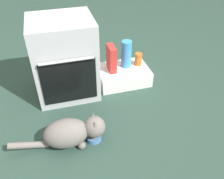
{
  "coord_description": "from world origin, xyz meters",
  "views": [
    {
      "loc": [
        -0.18,
        -1.68,
        1.58
      ],
      "look_at": [
        0.28,
        -0.02,
        0.25
      ],
      "focal_mm": 38.09,
      "sensor_mm": 36.0,
      "label": 1
    }
  ],
  "objects": [
    {
      "name": "water_bottle",
      "position": [
        0.57,
        0.46,
        0.31
      ],
      "size": [
        0.11,
        0.11,
        0.3
      ],
      "primitive_type": "cylinder",
      "color": "#388CD1",
      "rests_on": "pantry_cabinet"
    },
    {
      "name": "food_bowl",
      "position": [
        0.03,
        -0.34,
        0.03
      ],
      "size": [
        0.13,
        0.13,
        0.07
      ],
      "color": "#4C7AB7",
      "rests_on": "ground"
    },
    {
      "name": "oven",
      "position": [
        -0.08,
        0.39,
        0.4
      ],
      "size": [
        0.59,
        0.57,
        0.8
      ],
      "color": "#B7BABF",
      "rests_on": "ground"
    },
    {
      "name": "pantry_cabinet",
      "position": [
        0.53,
        0.41,
        0.08
      ],
      "size": [
        0.55,
        0.4,
        0.16
      ],
      "primitive_type": "cube",
      "color": "white",
      "rests_on": "ground"
    },
    {
      "name": "cat",
      "position": [
        -0.14,
        -0.34,
        0.14
      ],
      "size": [
        0.78,
        0.25,
        0.26
      ],
      "rotation": [
        0.0,
        0.0,
        -0.04
      ],
      "color": "slate",
      "rests_on": "ground"
    },
    {
      "name": "cereal_box",
      "position": [
        0.4,
        0.43,
        0.3
      ],
      "size": [
        0.07,
        0.18,
        0.28
      ],
      "primitive_type": "cube",
      "color": "#B72D28",
      "rests_on": "pantry_cabinet"
    },
    {
      "name": "sauce_jar",
      "position": [
        0.71,
        0.45,
        0.23
      ],
      "size": [
        0.08,
        0.08,
        0.14
      ],
      "primitive_type": "cylinder",
      "color": "#D16023",
      "rests_on": "pantry_cabinet"
    },
    {
      "name": "ground",
      "position": [
        0.0,
        0.0,
        0.0
      ],
      "size": [
        8.0,
        8.0,
        0.0
      ],
      "primitive_type": "plane",
      "color": "#284238"
    }
  ]
}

